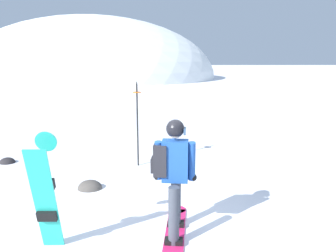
# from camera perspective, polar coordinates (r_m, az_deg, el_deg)

# --- Properties ---
(ground_plane) EXTENTS (300.00, 300.00, 0.00)m
(ground_plane) POSITION_cam_1_polar(r_m,az_deg,el_deg) (5.00, -0.24, -18.26)
(ground_plane) COLOR white
(ridge_peak_main) EXTENTS (33.18, 29.86, 16.42)m
(ridge_peak_main) POSITION_cam_1_polar(r_m,az_deg,el_deg) (45.49, -13.27, 8.32)
(ridge_peak_main) COLOR white
(ridge_peak_main) RESTS_ON ground
(snowboarder_main) EXTENTS (0.65, 1.83, 1.71)m
(snowboarder_main) POSITION_cam_1_polar(r_m,az_deg,el_deg) (4.50, 0.87, -8.84)
(snowboarder_main) COLOR #D11E5B
(snowboarder_main) RESTS_ON ground
(spare_snowboard) EXTENTS (0.28, 0.44, 1.61)m
(spare_snowboard) POSITION_cam_1_polar(r_m,az_deg,el_deg) (4.45, -21.10, -11.33)
(spare_snowboard) COLOR #23B7A3
(spare_snowboard) RESTS_ON ground
(piste_marker_near) EXTENTS (0.20, 0.20, 2.03)m
(piste_marker_near) POSITION_cam_1_polar(r_m,az_deg,el_deg) (7.50, -5.50, 1.37)
(piste_marker_near) COLOR black
(piste_marker_near) RESTS_ON ground
(rock_dark) EXTENTS (0.48, 0.41, 0.34)m
(rock_dark) POSITION_cam_1_polar(r_m,az_deg,el_deg) (6.62, -13.79, -10.80)
(rock_dark) COLOR #4C4742
(rock_dark) RESTS_ON ground
(rock_mid) EXTENTS (0.38, 0.32, 0.27)m
(rock_mid) POSITION_cam_1_polar(r_m,az_deg,el_deg) (8.88, -26.80, -5.89)
(rock_mid) COLOR #282628
(rock_mid) RESTS_ON ground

